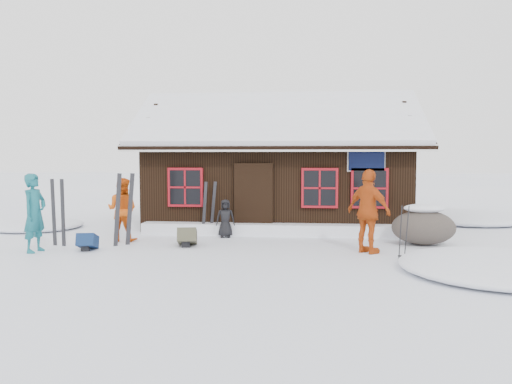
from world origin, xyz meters
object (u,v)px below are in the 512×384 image
boulder (423,226)px  backpack_olive (187,240)px  skier_teal (35,213)px  skier_orange_left (122,210)px  ski_poles (403,234)px  skier_crouched (225,218)px  backpack_blue (88,244)px  skier_orange_right (369,211)px  ski_pair_left (124,210)px

boulder → backpack_olive: bearing=-172.5°
backpack_olive → skier_teal: bearing=-171.8°
skier_orange_left → ski_poles: 7.19m
ski_poles → skier_teal: bearing=179.3°
skier_crouched → boulder: (5.20, -0.67, -0.06)m
skier_orange_left → backpack_blue: (-0.36, -1.37, -0.69)m
skier_orange_right → ski_poles: size_ratio=1.60×
skier_orange_right → ski_poles: bearing=179.0°
skier_orange_left → ski_poles: (6.96, -1.80, -0.27)m
skier_orange_left → backpack_olive: size_ratio=2.72×
ski_pair_left → backpack_blue: 1.23m
backpack_olive → backpack_blue: bearing=-171.0°
skier_crouched → boulder: size_ratio=0.67×
boulder → ski_pair_left: (-7.57, -0.77, 0.42)m
skier_orange_right → backpack_blue: bearing=46.3°
ski_pair_left → backpack_blue: bearing=-158.5°
skier_orange_right → ski_pair_left: 6.05m
skier_orange_left → ski_pair_left: size_ratio=0.90×
ski_pair_left → backpack_blue: ski_pair_left is taller
ski_poles → skier_orange_left: bearing=165.5°
boulder → skier_orange_left: bearing=-178.8°
ski_poles → backpack_olive: bearing=166.9°
skier_orange_right → ski_poles: 1.02m
skier_orange_right → skier_teal: bearing=48.4°
skier_crouched → ski_poles: size_ratio=0.87×
backpack_olive → ski_poles: bearing=-22.5°
skier_crouched → ski_pair_left: size_ratio=0.57×
backpack_blue → backpack_olive: size_ratio=0.88×
skier_crouched → boulder: bearing=-17.0°
skier_orange_right → backpack_blue: size_ratio=3.57×
skier_teal → ski_pair_left: size_ratio=0.98×
skier_orange_left → skier_crouched: bearing=-158.6°
skier_orange_left → ski_pair_left: ski_pair_left is taller
boulder → backpack_blue: size_ratio=2.92×
skier_crouched → ski_pair_left: (-2.37, -1.44, 0.36)m
skier_crouched → ski_pair_left: bearing=-158.3°
skier_orange_left → backpack_blue: skier_orange_left is taller
boulder → skier_orange_right: bearing=-140.2°
ski_pair_left → backpack_olive: 1.78m
skier_teal → skier_orange_right: (7.78, 0.56, 0.05)m
ski_poles → backpack_blue: bearing=176.7°
boulder → ski_pair_left: bearing=-174.2°
skier_orange_right → boulder: skier_orange_right is taller
skier_crouched → skier_teal: bearing=-158.1°
skier_crouched → backpack_olive: bearing=-126.6°
skier_orange_left → boulder: size_ratio=1.05×
skier_orange_right → backpack_olive: bearing=37.6°
skier_teal → skier_orange_left: (1.48, 1.69, -0.08)m
skier_crouched → skier_orange_right: bearing=-37.9°
backpack_blue → backpack_olive: 2.38m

